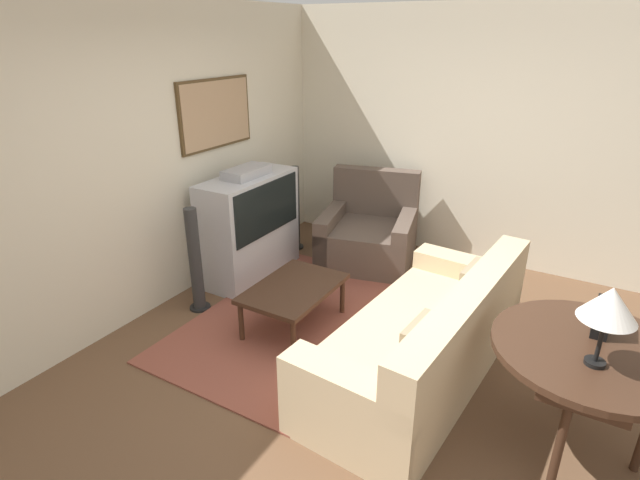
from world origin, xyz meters
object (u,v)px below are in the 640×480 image
Objects in this scene: couch at (425,342)px; mantel_clock at (603,317)px; table_lamp at (610,305)px; tv at (250,226)px; console_table at (591,357)px; armchair at (369,235)px; speaker_tower_left at (195,263)px; coffee_table at (294,291)px; speaker_tower_right at (295,211)px.

mantel_clock reaches higher than couch.
mantel_clock is (0.34, -0.00, -0.26)m from table_lamp.
tv is 3.45m from table_lamp.
table_lamp is at bearing -174.70° from console_table.
tv reaches higher than armchair.
tv is 0.99× the size of armchair.
armchair is (1.68, 1.25, 0.00)m from couch.
console_table is at bearing -91.61° from speaker_tower_left.
coffee_table is at bearing -123.70° from tv.
couch is at bearing -66.88° from armchair.
armchair is at bearing 1.45° from coffee_table.
armchair is 2.51× the size of table_lamp.
speaker_tower_left is at bearing 85.45° from table_lamp.
tv is 3.32m from mantel_clock.
tv is at bearing 74.04° from console_table.
armchair is 1.60m from coffee_table.
couch is 2.65m from speaker_tower_right.
coffee_table is (-0.64, -0.95, -0.20)m from tv.
tv is 1.28× the size of coffee_table.
table_lamp is 0.43m from mantel_clock.
speaker_tower_right reaches higher than mantel_clock.
coffee_table is 2.43m from table_lamp.
couch is at bearing -108.37° from tv.
speaker_tower_left is (-0.11, 2.15, 0.17)m from couch.
console_table is at bearing -52.84° from armchair.
couch is 4.70× the size of table_lamp.
armchair is at bearing 48.53° from table_lamp.
table_lamp is (-2.04, -2.31, 0.81)m from armchair.
speaker_tower_right is (1.91, 3.21, -0.64)m from table_lamp.
tv is 5.11× the size of mantel_clock.
coffee_table is 3.99× the size of mantel_clock.
console_table is (-0.20, -1.04, 0.37)m from couch.
speaker_tower_left is at bearing 101.45° from coffee_table.
table_lamp is (-0.17, -0.02, 0.44)m from console_table.
couch is 1.21m from coffee_table.
armchair is at bearing -138.55° from couch.
console_table is at bearing -118.64° from speaker_tower_right.
tv reaches higher than mantel_clock.
table_lamp is (-1.08, -3.22, 0.56)m from tv.
mantel_clock is (-0.10, -2.27, 0.50)m from coffee_table.
speaker_tower_left is at bearing 88.39° from console_table.
couch reaches higher than console_table.
couch reaches higher than coffee_table.
coffee_table is 0.92× the size of speaker_tower_left.
tv is at bearing 71.43° from table_lamp.
couch is 2.44× the size of coffee_table.
couch is 1.13m from console_table.
armchair is 0.93m from speaker_tower_right.
table_lamp reaches higher than speaker_tower_right.
speaker_tower_left is (0.26, 3.21, -0.64)m from table_lamp.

